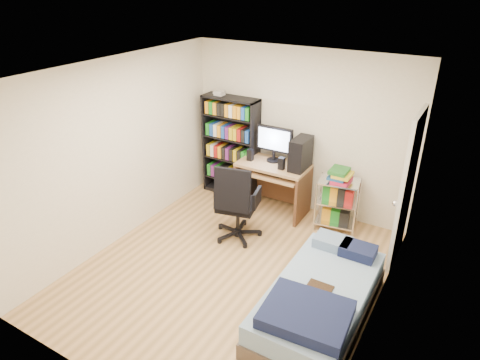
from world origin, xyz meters
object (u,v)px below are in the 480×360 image
Objects in this scene: media_shelf at (231,146)px; bed at (319,301)px; computer_desk at (281,169)px; office_chair at (237,215)px.

media_shelf is 3.21m from bed.
computer_desk is at bearing -8.46° from media_shelf.
media_shelf is 1.29× the size of computer_desk.
office_chair reaches higher than bed.
office_chair is (0.80, -1.15, -0.50)m from media_shelf.
computer_desk is (0.99, -0.15, -0.13)m from media_shelf.
media_shelf is 1.01m from computer_desk.
media_shelf is at bearing 111.80° from office_chair.
bed is (2.38, -2.06, -0.62)m from media_shelf.
computer_desk is 2.42m from bed.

